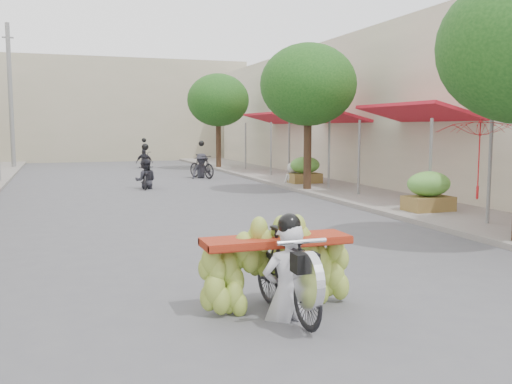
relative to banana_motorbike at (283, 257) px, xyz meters
The scene contains 15 objects.
ground 1.97m from the banana_motorbike, 77.52° to the right, with size 120.00×120.00×0.00m, color #515156.
sidewalk_right 15.15m from the banana_motorbike, 60.75° to the left, with size 4.00×60.00×0.12m, color gray.
shophouse_row_right 17.54m from the banana_motorbike, 44.57° to the left, with size 9.77×40.00×6.00m.
far_building 36.32m from the banana_motorbike, 89.37° to the left, with size 20.00×6.00×7.00m, color tan.
utility_pole_back 28.84m from the banana_motorbike, 100.06° to the left, with size 0.60×0.24×8.00m.
street_tree_mid 13.86m from the banana_motorbike, 64.60° to the left, with size 3.40×3.40×5.25m.
street_tree_far 25.08m from the banana_motorbike, 76.53° to the left, with size 3.40×3.40×5.25m.
produce_crate_mid 9.06m from the banana_motorbike, 43.26° to the left, with size 1.20×0.88×1.16m.
produce_crate_far 15.66m from the banana_motorbike, 65.09° to the left, with size 1.20×0.88×1.16m.
banana_motorbike is the anchor object (origin of this frame).
market_umbrella 8.05m from the banana_motorbike, 32.99° to the left, with size 2.36×2.36×1.90m.
pedestrian 15.76m from the banana_motorbike, 66.91° to the left, with size 0.82×0.52×1.60m.
bg_motorbike_a 15.18m from the banana_motorbike, 88.17° to the left, with size 0.87×1.52×1.95m.
bg_motorbike_b 19.23m from the banana_motorbike, 79.37° to the left, with size 1.19×1.91×1.95m.
bg_motorbike_c 26.65m from the banana_motorbike, 85.62° to the left, with size 1.11×1.70×1.95m.
Camera 1 is at (-2.95, -4.59, 2.31)m, focal length 40.00 mm.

